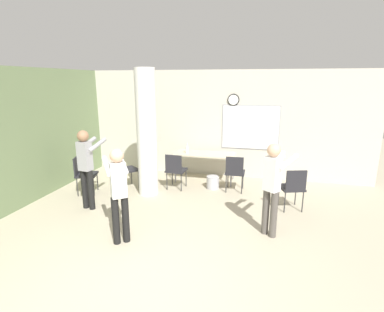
{
  "coord_description": "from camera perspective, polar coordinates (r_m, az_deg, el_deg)",
  "views": [
    {
      "loc": [
        1.3,
        -2.81,
        2.54
      ],
      "look_at": [
        -0.0,
        2.45,
        1.16
      ],
      "focal_mm": 28.0,
      "sensor_mm": 36.0,
      "label": 1
    }
  ],
  "objects": [
    {
      "name": "ground_plane",
      "position": [
        4.0,
        -9.35,
        -25.37
      ],
      "size": [
        24.0,
        24.0,
        0.0
      ],
      "primitive_type": "plane",
      "color": "#ADA389"
    },
    {
      "name": "chair_table_left",
      "position": [
        7.08,
        -3.17,
        -2.41
      ],
      "size": [
        0.46,
        0.46,
        0.87
      ],
      "color": "#232328",
      "rests_on": "ground_plane"
    },
    {
      "name": "chair_mid_room",
      "position": [
        6.26,
        18.67,
        -5.44
      ],
      "size": [
        0.55,
        0.55,
        0.87
      ],
      "color": "#232328",
      "rests_on": "ground_plane"
    },
    {
      "name": "support_pillar",
      "position": [
        6.67,
        -8.64,
        4.26
      ],
      "size": [
        0.44,
        0.44,
        2.8
      ],
      "color": "white",
      "rests_on": "ground_plane"
    },
    {
      "name": "wall_left_accent",
      "position": [
        7.24,
        -27.92,
        3.55
      ],
      "size": [
        0.12,
        7.0,
        2.8
      ],
      "color": "#6B7F56",
      "rests_on": "ground_plane"
    },
    {
      "name": "chair_near_pillar",
      "position": [
        7.32,
        -12.64,
        -2.2
      ],
      "size": [
        0.62,
        0.62,
        0.87
      ],
      "color": "#232328",
      "rests_on": "ground_plane"
    },
    {
      "name": "chair_by_left_wall",
      "position": [
        7.24,
        -20.0,
        -2.9
      ],
      "size": [
        0.56,
        0.56,
        0.87
      ],
      "color": "#232328",
      "rests_on": "ground_plane"
    },
    {
      "name": "person_playing_front",
      "position": [
        4.8,
        -13.84,
        -6.03
      ],
      "size": [
        0.57,
        0.61,
        1.55
      ],
      "color": "black",
      "rests_on": "ground_plane"
    },
    {
      "name": "bottle_on_table",
      "position": [
        7.62,
        -0.95,
        1.29
      ],
      "size": [
        0.07,
        0.07,
        0.26
      ],
      "color": "silver",
      "rests_on": "folding_table"
    },
    {
      "name": "person_playing_side",
      "position": [
        5.04,
        15.11,
        -4.89
      ],
      "size": [
        0.57,
        0.65,
        1.58
      ],
      "color": "#514C47",
      "rests_on": "ground_plane"
    },
    {
      "name": "folding_table",
      "position": [
        7.63,
        2.5,
        0.13
      ],
      "size": [
        1.54,
        0.68,
        0.73
      ],
      "color": "beige",
      "rests_on": "ground_plane"
    },
    {
      "name": "chair_table_right",
      "position": [
        6.97,
        8.17,
        -2.8
      ],
      "size": [
        0.44,
        0.44,
        0.87
      ],
      "color": "#232328",
      "rests_on": "ground_plane"
    },
    {
      "name": "wall_back",
      "position": [
        8.05,
        4.6,
        6.08
      ],
      "size": [
        8.0,
        0.15,
        2.8
      ],
      "color": "beige",
      "rests_on": "ground_plane"
    },
    {
      "name": "person_watching_back",
      "position": [
        6.26,
        -19.48,
        -1.32
      ],
      "size": [
        0.42,
        0.62,
        1.61
      ],
      "color": "black",
      "rests_on": "ground_plane"
    },
    {
      "name": "waste_bin",
      "position": [
        7.25,
        3.99,
        -5.02
      ],
      "size": [
        0.3,
        0.3,
        0.3
      ],
      "color": "#B2B2B7",
      "rests_on": "ground_plane"
    }
  ]
}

